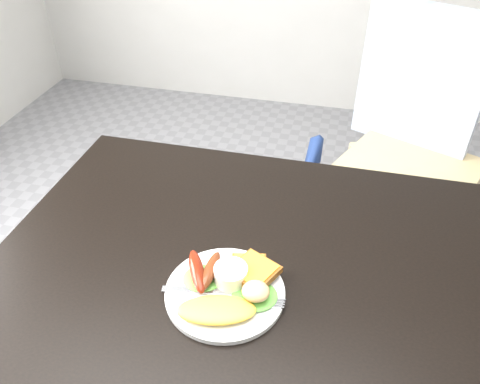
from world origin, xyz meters
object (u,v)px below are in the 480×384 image
(dining_table, at_px, (287,279))
(plate, at_px, (225,292))
(dining_chair, at_px, (407,173))
(person, at_px, (257,117))

(dining_table, height_order, plate, plate)
(dining_chair, relative_size, plate, 2.03)
(dining_chair, distance_m, person, 0.64)
(person, xyz_separation_m, plate, (0.09, -0.70, 0.01))
(dining_table, distance_m, plate, 0.14)
(person, height_order, plate, person)
(dining_table, xyz_separation_m, plate, (-0.10, -0.08, 0.03))
(dining_chair, height_order, plate, plate)
(dining_chair, bearing_deg, person, -129.97)
(dining_table, distance_m, person, 0.65)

